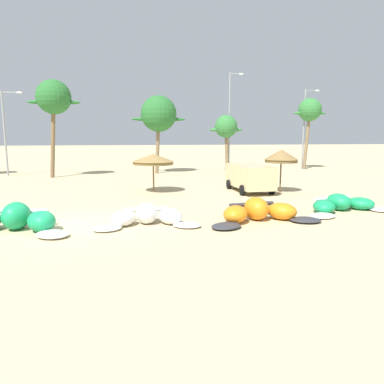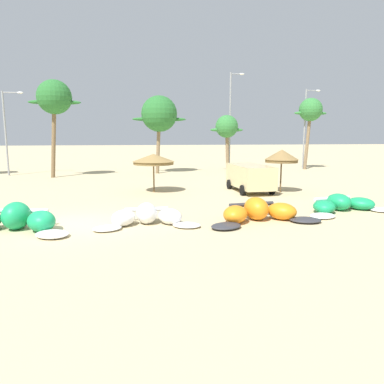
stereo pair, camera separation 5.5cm
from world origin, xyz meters
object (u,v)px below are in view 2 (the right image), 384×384
at_px(palm_left_of_gap, 54,98).
at_px(palm_center_left, 159,114).
at_px(palm_center_right, 227,127).
at_px(lamppost_west_center, 7,128).
at_px(kite_center, 259,212).
at_px(lamppost_east_center, 231,117).
at_px(beach_umbrella_near_van, 154,159).
at_px(kite_left, 13,220).
at_px(palm_right_of_gap, 310,111).
at_px(lamppost_east, 306,125).
at_px(kite_right_of_center, 343,205).
at_px(beach_umbrella_middle, 282,156).
at_px(kite_left_of_center, 147,217).
at_px(parked_van, 249,176).

bearing_deg(palm_left_of_gap, palm_center_left, 13.12).
height_order(palm_left_of_gap, palm_center_left, palm_left_of_gap).
xyz_separation_m(palm_center_right, lamppost_west_center, (-21.85, -1.23, -0.15)).
distance_m(kite_center, lamppost_east_center, 25.21).
distance_m(beach_umbrella_near_van, lamppost_east_center, 18.10).
xyz_separation_m(palm_left_of_gap, palm_center_left, (9.53, 2.22, -1.19)).
height_order(beach_umbrella_near_van, palm_center_right, palm_center_right).
height_order(kite_center, palm_left_of_gap, palm_left_of_gap).
relative_size(kite_left, palm_center_right, 0.90).
relative_size(kite_left, palm_left_of_gap, 0.62).
relative_size(palm_right_of_gap, lamppost_east, 0.89).
bearing_deg(beach_umbrella_near_van, palm_left_of_gap, 129.86).
bearing_deg(lamppost_east_center, kite_center, -101.54).
bearing_deg(kite_right_of_center, palm_left_of_gap, 135.16).
bearing_deg(palm_left_of_gap, beach_umbrella_near_van, -50.14).
relative_size(beach_umbrella_middle, palm_left_of_gap, 0.33).
bearing_deg(lamppost_east_center, kite_left, -122.36).
height_order(kite_center, beach_umbrella_middle, beach_umbrella_middle).
relative_size(kite_left_of_center, palm_left_of_gap, 0.54).
height_order(palm_left_of_gap, palm_center_right, palm_left_of_gap).
bearing_deg(palm_center_right, kite_center, -100.24).
bearing_deg(lamppost_west_center, lamppost_east, 4.12).
bearing_deg(lamppost_west_center, palm_left_of_gap, -25.18).
height_order(parked_van, lamppost_east_center, lamppost_east_center).
relative_size(parked_van, palm_center_left, 0.60).
bearing_deg(palm_right_of_gap, beach_umbrella_near_van, -141.98).
bearing_deg(beach_umbrella_near_van, palm_center_right, 58.19).
bearing_deg(kite_center, lamppost_east, 60.04).
xyz_separation_m(palm_center_right, lamppost_east_center, (0.83, 1.47, 1.17)).
bearing_deg(palm_center_right, palm_right_of_gap, 3.97).
height_order(beach_umbrella_near_van, lamppost_east, lamppost_east).
distance_m(kite_left, palm_center_left, 23.29).
bearing_deg(beach_umbrella_middle, lamppost_west_center, 148.05).
bearing_deg(palm_right_of_gap, kite_left_of_center, -129.23).
bearing_deg(palm_center_right, lamppost_east_center, 60.49).
distance_m(kite_left_of_center, lamppost_west_center, 25.20).
xyz_separation_m(kite_right_of_center, beach_umbrella_near_van, (-9.34, 7.58, 1.94)).
relative_size(palm_right_of_gap, lamppost_west_center, 1.00).
xyz_separation_m(kite_left, kite_right_of_center, (15.43, 1.59, -0.11)).
distance_m(kite_left, kite_center, 10.46).
height_order(beach_umbrella_middle, palm_center_left, palm_center_left).
xyz_separation_m(parked_van, lamppost_west_center, (-19.97, 12.99, 3.46)).
bearing_deg(lamppost_east_center, kite_right_of_center, -89.88).
distance_m(palm_left_of_gap, lamppost_east, 26.90).
distance_m(beach_umbrella_middle, lamppost_west_center, 25.97).
relative_size(palm_left_of_gap, palm_center_right, 1.46).
bearing_deg(palm_right_of_gap, kite_left, -136.10).
xyz_separation_m(beach_umbrella_middle, palm_right_of_gap, (9.75, 15.62, 4.09)).
xyz_separation_m(kite_left, lamppost_east_center, (15.38, 24.27, 5.44)).
bearing_deg(palm_right_of_gap, kite_center, -120.88).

